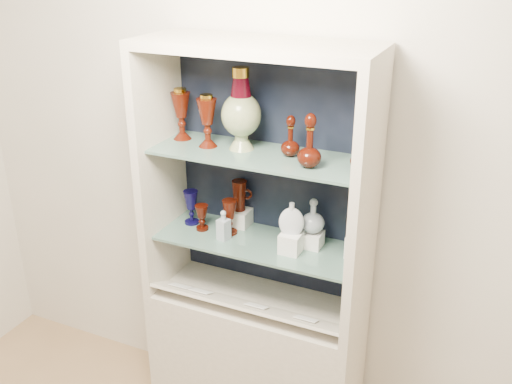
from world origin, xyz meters
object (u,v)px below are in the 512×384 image
at_px(enamel_urn, 241,109).
at_px(clear_round_decanter, 313,217).
at_px(ruby_decanter_a, 310,137).
at_px(flat_flask, 292,218).
at_px(ruby_decanter_b, 291,135).
at_px(clear_square_bottle, 224,225).
at_px(cobalt_goblet, 191,207).
at_px(ruby_goblet_small, 202,218).
at_px(pedestal_lamp_right, 181,114).
at_px(ruby_goblet_tall, 230,217).
at_px(ruby_pitcher, 239,195).
at_px(lidded_bowl, 361,158).
at_px(cameo_medallion, 358,223).
at_px(pedestal_lamp_left, 207,121).

distance_m(enamel_urn, clear_round_decanter, 0.56).
relative_size(ruby_decanter_a, flat_flask, 1.64).
xyz_separation_m(ruby_decanter_b, clear_square_bottle, (-0.28, -0.08, -0.44)).
relative_size(clear_square_bottle, flat_flask, 0.95).
height_order(cobalt_goblet, flat_flask, flat_flask).
height_order(cobalt_goblet, clear_square_bottle, cobalt_goblet).
height_order(cobalt_goblet, ruby_goblet_small, cobalt_goblet).
xyz_separation_m(pedestal_lamp_right, ruby_goblet_tall, (0.25, -0.03, -0.45)).
distance_m(enamel_urn, ruby_pitcher, 0.45).
xyz_separation_m(ruby_goblet_tall, flat_flask, (0.32, -0.05, 0.08)).
bearing_deg(cobalt_goblet, pedestal_lamp_right, 165.00).
bearing_deg(pedestal_lamp_right, ruby_decanter_b, -1.56).
bearing_deg(lidded_bowl, cameo_medallion, 90.00).
height_order(pedestal_lamp_left, flat_flask, pedestal_lamp_left).
xyz_separation_m(ruby_decanter_a, ruby_decanter_b, (-0.12, 0.09, -0.03)).
bearing_deg(ruby_decanter_a, ruby_decanter_b, 142.05).
xyz_separation_m(ruby_decanter_b, ruby_pitcher, (-0.28, 0.08, -0.36)).
relative_size(pedestal_lamp_right, lidded_bowl, 2.53).
height_order(pedestal_lamp_right, lidded_bowl, pedestal_lamp_right).
distance_m(lidded_bowl, cobalt_goblet, 0.89).
relative_size(lidded_bowl, cobalt_goblet, 0.55).
distance_m(cobalt_goblet, flat_flask, 0.55).
xyz_separation_m(lidded_bowl, ruby_goblet_small, (-0.73, -0.01, -0.40)).
xyz_separation_m(ruby_goblet_small, flat_flask, (0.46, -0.03, 0.10)).
height_order(ruby_decanter_b, clear_square_bottle, ruby_decanter_b).
distance_m(ruby_goblet_tall, cameo_medallion, 0.59).
distance_m(pedestal_lamp_right, clear_square_bottle, 0.54).
bearing_deg(cobalt_goblet, lidded_bowl, -2.17).
bearing_deg(enamel_urn, ruby_goblet_small, -170.11).
bearing_deg(ruby_goblet_tall, ruby_goblet_small, -171.51).
bearing_deg(ruby_goblet_small, cameo_medallion, 3.67).
bearing_deg(ruby_pitcher, enamel_urn, -74.99).
xyz_separation_m(enamel_urn, clear_round_decanter, (0.33, 0.02, -0.45)).
xyz_separation_m(clear_square_bottle, flat_flask, (0.32, 0.01, 0.09)).
height_order(ruby_decanter_a, clear_square_bottle, ruby_decanter_a).
height_order(ruby_pitcher, cameo_medallion, ruby_pitcher).
relative_size(ruby_goblet_small, cameo_medallion, 1.02).
relative_size(ruby_goblet_small, clear_round_decanter, 0.80).
relative_size(cobalt_goblet, clear_square_bottle, 1.17).
distance_m(ruby_decanter_b, clear_round_decanter, 0.38).
height_order(ruby_goblet_tall, ruby_pitcher, ruby_pitcher).
xyz_separation_m(pedestal_lamp_left, ruby_decanter_b, (0.37, 0.03, -0.02)).
height_order(cobalt_goblet, ruby_pitcher, ruby_pitcher).
height_order(pedestal_lamp_right, ruby_decanter_b, pedestal_lamp_right).
bearing_deg(lidded_bowl, cobalt_goblet, 177.83).
xyz_separation_m(ruby_decanter_a, flat_flask, (-0.08, 0.03, -0.38)).
distance_m(lidded_bowl, clear_round_decanter, 0.38).
distance_m(ruby_decanter_a, cobalt_goblet, 0.77).
relative_size(enamel_urn, ruby_goblet_small, 2.85).
xyz_separation_m(clear_square_bottle, cameo_medallion, (0.59, 0.09, 0.09)).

